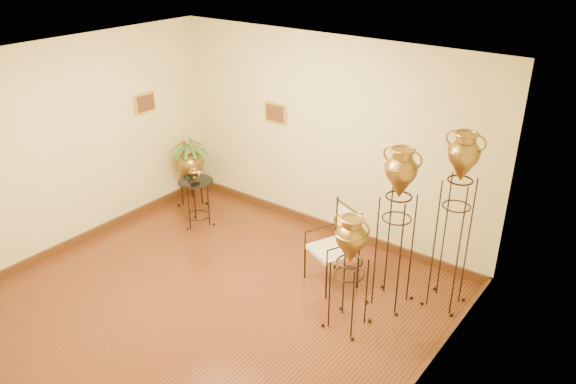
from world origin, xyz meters
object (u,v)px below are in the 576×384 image
Objects in this scene: amphora_mid at (396,228)px; side_table at (197,202)px; armchair at (332,248)px; planter_urn at (190,161)px; amphora_tall at (454,221)px.

side_table is at bearing -179.93° from amphora_mid.
planter_urn is at bearing -167.01° from armchair.
planter_urn reaches higher than armchair.
planter_urn is 0.85m from side_table.
amphora_tall reaches higher than armchair.
amphora_tall is 2.12× the size of armchair.
amphora_tall reaches higher than side_table.
amphora_tall is 2.37× the size of side_table.
side_table is at bearing -37.74° from planter_urn.
amphora_mid is at bearing 31.06° from armchair.
planter_urn is at bearing 178.42° from amphora_tall.
amphora_mid is 3.22m from side_table.
armchair is (-1.28, -0.45, -0.59)m from amphora_tall.
planter_urn is 1.41× the size of side_table.
amphora_tall is at bearing 34.32° from amphora_mid.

